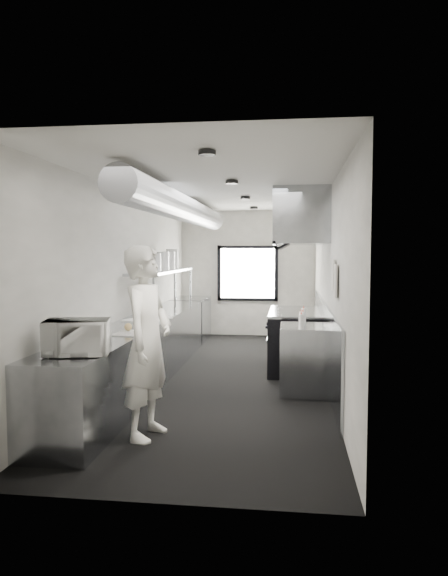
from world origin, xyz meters
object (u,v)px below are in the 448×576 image
(plate_stack_c, at_px, (169,261))
(squeeze_bottle_a, at_px, (301,322))
(small_plate, at_px, (128,331))
(plate_stack_a, at_px, (153,262))
(plate_stack_b, at_px, (162,261))
(pass_shelf, at_px, (164,272))
(microwave, at_px, (77,337))
(squeeze_bottle_c, at_px, (303,318))
(line_cook, at_px, (147,342))
(deli_tub_b, at_px, (77,338))
(squeeze_bottle_e, at_px, (304,315))
(prep_counter, at_px, (142,352))
(deli_tub_a, at_px, (74,342))
(squeeze_bottle_d, at_px, (301,318))
(bottle_station, at_px, (305,359))
(cutting_board, at_px, (147,319))
(exhaust_hood, at_px, (300,220))
(knife_block, at_px, (147,307))
(squeeze_bottle_b, at_px, (302,321))
(far_work_table, at_px, (191,319))
(range, at_px, (295,340))

(plate_stack_c, bearing_deg, squeeze_bottle_a, -45.53)
(small_plate, distance_m, plate_stack_a, 2.09)
(plate_stack_b, distance_m, squeeze_bottle_a, 3.00)
(pass_shelf, xyz_separation_m, plate_stack_c, (0.02, 0.31, 0.19))
(microwave, height_order, squeeze_bottle_c, microwave)
(microwave, xyz_separation_m, squeeze_bottle_a, (2.17, 1.95, -0.07))
(plate_stack_a, xyz_separation_m, squeeze_bottle_a, (2.30, -1.39, -0.72))
(line_cook, distance_m, plate_stack_a, 3.17)
(deli_tub_b, height_order, squeeze_bottle_e, squeeze_bottle_e)
(prep_counter, distance_m, squeeze_bottle_c, 2.34)
(line_cook, xyz_separation_m, squeeze_bottle_c, (1.60, 1.93, 0.02))
(small_plate, distance_m, plate_stack_c, 2.96)
(deli_tub_a, bearing_deg, squeeze_bottle_d, 40.39)
(line_cook, relative_size, squeeze_bottle_a, 10.25)
(bottle_station, height_order, microwave, microwave)
(bottle_station, xyz_separation_m, small_plate, (-2.17, -0.83, 0.46))
(deli_tub_b, xyz_separation_m, cutting_board, (0.24, 1.94, -0.05))
(deli_tub_b, xyz_separation_m, squeeze_bottle_a, (2.43, 1.34, 0.04))
(deli_tub_b, bearing_deg, plate_stack_b, 87.05)
(exhaust_hood, distance_m, squeeze_bottle_a, 2.20)
(pass_shelf, bearing_deg, line_cook, -78.83)
(exhaust_hood, height_order, knife_block, exhaust_hood)
(microwave, relative_size, squeeze_bottle_b, 3.45)
(microwave, xyz_separation_m, plate_stack_b, (-0.10, 3.76, 0.66))
(knife_block, relative_size, squeeze_bottle_b, 1.37)
(plate_stack_c, bearing_deg, deli_tub_a, -91.50)
(squeeze_bottle_d, bearing_deg, plate_stack_c, 140.83)
(far_work_table, relative_size, plate_stack_a, 4.20)
(microwave, xyz_separation_m, deli_tub_b, (-0.26, 0.61, -0.11))
(exhaust_hood, relative_size, plate_stack_c, 6.97)
(bottle_station, bearing_deg, squeeze_bottle_b, -103.99)
(pass_shelf, distance_m, knife_block, 0.85)
(range, relative_size, small_plate, 8.06)
(far_work_table, height_order, squeeze_bottle_a, squeeze_bottle_a)
(prep_counter, bearing_deg, plate_stack_b, 91.05)
(cutting_board, relative_size, knife_block, 2.86)
(exhaust_hood, xyz_separation_m, small_plate, (-2.12, -2.23, -1.48))
(cutting_board, xyz_separation_m, squeeze_bottle_e, (2.23, 0.00, 0.09))
(squeeze_bottle_b, bearing_deg, plate_stack_a, 150.87)
(prep_counter, bearing_deg, cutting_board, 59.86)
(bottle_station, bearing_deg, far_work_table, 120.53)
(exhaust_hood, height_order, pass_shelf, exhaust_hood)
(squeeze_bottle_c, bearing_deg, range, 93.48)
(squeeze_bottle_a, bearing_deg, small_plate, -165.89)
(exhaust_hood, relative_size, knife_block, 9.93)
(microwave, relative_size, plate_stack_b, 1.79)
(pass_shelf, bearing_deg, knife_block, -100.09)
(deli_tub_b, xyz_separation_m, plate_stack_c, (0.16, 3.65, 0.77))
(prep_counter, distance_m, range, 2.50)
(prep_counter, height_order, microwave, microwave)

